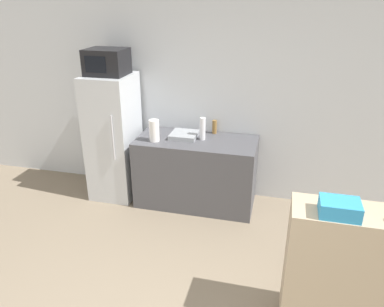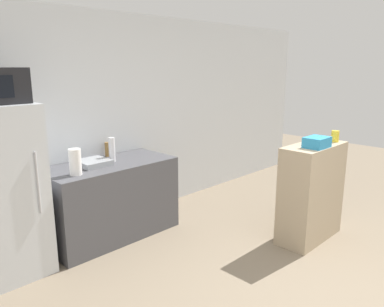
{
  "view_description": "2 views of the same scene",
  "coord_description": "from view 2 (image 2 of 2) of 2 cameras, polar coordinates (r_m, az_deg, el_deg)",
  "views": [
    {
      "loc": [
        0.66,
        -1.55,
        2.57
      ],
      "look_at": [
        -0.24,
        2.06,
        0.96
      ],
      "focal_mm": 35.0,
      "sensor_mm": 36.0,
      "label": 1
    },
    {
      "loc": [
        -2.6,
        -0.9,
        1.97
      ],
      "look_at": [
        0.12,
        1.79,
        1.07
      ],
      "focal_mm": 35.0,
      "sensor_mm": 36.0,
      "label": 2
    }
  ],
  "objects": [
    {
      "name": "basket",
      "position": [
        4.21,
        18.49,
        1.64
      ],
      "size": [
        0.28,
        0.21,
        0.11
      ],
      "primitive_type": "cube",
      "color": "#2D8EC6",
      "rests_on": "shelf_cabinet"
    },
    {
      "name": "counter",
      "position": [
        4.5,
        -12.29,
        -6.89
      ],
      "size": [
        1.5,
        0.71,
        0.88
      ],
      "primitive_type": "cube",
      "color": "#4C4C51",
      "rests_on": "ground_plane"
    },
    {
      "name": "jar",
      "position": [
        4.6,
        20.97,
        2.47
      ],
      "size": [
        0.09,
        0.09,
        0.13
      ],
      "primitive_type": "cylinder",
      "color": "yellow",
      "rests_on": "shelf_cabinet"
    },
    {
      "name": "bottle_short",
      "position": [
        4.68,
        -12.78,
        0.62
      ],
      "size": [
        0.06,
        0.06,
        0.18
      ],
      "primitive_type": "cylinder",
      "color": "olive",
      "rests_on": "counter"
    },
    {
      "name": "wall_back",
      "position": [
        4.79,
        -11.99,
        4.97
      ],
      "size": [
        8.0,
        0.06,
        2.6
      ],
      "primitive_type": "cube",
      "color": "silver",
      "rests_on": "ground_plane"
    },
    {
      "name": "sink_basin",
      "position": [
        4.32,
        -14.82,
        -1.34
      ],
      "size": [
        0.33,
        0.34,
        0.06
      ],
      "primitive_type": "cube",
      "color": "#9EA3A8",
      "rests_on": "counter"
    },
    {
      "name": "bottle_tall",
      "position": [
        4.4,
        -12.1,
        0.58
      ],
      "size": [
        0.07,
        0.07,
        0.28
      ],
      "primitive_type": "cylinder",
      "color": "silver",
      "rests_on": "counter"
    },
    {
      "name": "refrigerator",
      "position": [
        3.92,
        -26.31,
        -5.22
      ],
      "size": [
        0.57,
        0.66,
        1.64
      ],
      "color": "silver",
      "rests_on": "ground_plane"
    },
    {
      "name": "shelf_cabinet",
      "position": [
        4.51,
        17.72,
        -5.66
      ],
      "size": [
        0.88,
        0.38,
        1.11
      ],
      "primitive_type": "cube",
      "color": "tan",
      "rests_on": "ground_plane"
    },
    {
      "name": "paper_towel_roll",
      "position": [
        3.96,
        -17.38,
        -1.23
      ],
      "size": [
        0.12,
        0.12,
        0.27
      ],
      "primitive_type": "cylinder",
      "color": "white",
      "rests_on": "counter"
    }
  ]
}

